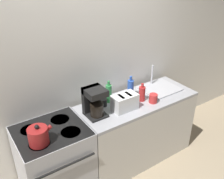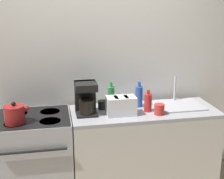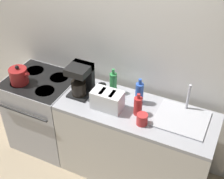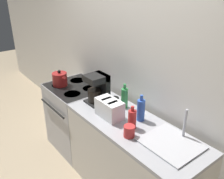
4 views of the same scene
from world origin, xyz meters
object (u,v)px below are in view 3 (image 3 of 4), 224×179
coffee_maker (81,79)px  bottle_green (113,83)px  bottle_red (138,106)px  stove (45,111)px  kettle (19,76)px  cup_red (142,119)px  bottle_blue (139,93)px  cup_black (102,88)px  toaster (107,100)px

coffee_maker → bottle_green: bearing=27.0°
bottle_red → stove: bearing=177.3°
kettle → cup_red: bearing=-1.7°
coffee_maker → bottle_red: (0.62, -0.06, -0.07)m
bottle_red → bottle_blue: bearing=107.4°
cup_black → toaster: bearing=-51.5°
kettle → toaster: (1.00, 0.03, 0.01)m
stove → cup_red: bearing=-7.7°
coffee_maker → bottle_red: bearing=-5.3°
coffee_maker → cup_red: bearing=-13.3°
kettle → bottle_blue: bearing=10.4°
cup_red → bottle_red: bearing=127.7°
kettle → toaster: size_ratio=0.81×
bottle_red → cup_black: size_ratio=2.52×
stove → bottle_blue: (1.09, 0.10, 0.55)m
stove → kettle: size_ratio=3.82×
bottle_green → cup_black: bottle_green is taller
stove → toaster: (0.85, -0.10, 0.53)m
coffee_maker → cup_black: coffee_maker is taller
coffee_maker → cup_red: 0.73m
bottle_red → coffee_maker: bearing=174.7°
toaster → cup_black: toaster is taller
bottle_green → bottle_red: (0.34, -0.20, -0.02)m
toaster → bottle_red: bearing=8.3°
toaster → bottle_red: bottle_red is taller
cup_red → toaster: bearing=169.7°
toaster → bottle_blue: bottle_blue is taller
cup_red → cup_black: bearing=153.4°
kettle → bottle_blue: bottle_blue is taller
coffee_maker → cup_black: 0.24m
bottle_red → kettle: bearing=-176.9°
coffee_maker → cup_black: bearing=29.3°
bottle_red → bottle_blue: bottle_blue is taller
bottle_blue → bottle_green: bearing=171.7°
stove → toaster: 1.01m
bottle_blue → cup_red: size_ratio=2.54×
bottle_green → cup_black: bearing=-156.9°
stove → bottle_green: 0.98m
stove → bottle_red: size_ratio=3.95×
stove → bottle_blue: size_ratio=3.29×
bottle_green → stove: bearing=-169.6°
toaster → bottle_green: size_ratio=1.06×
bottle_red → bottle_blue: size_ratio=0.83×
toaster → cup_black: 0.26m
bottle_red → cup_black: bottle_red is taller
bottle_red → cup_red: size_ratio=2.12×
bottle_blue → cup_red: bearing=-63.4°
kettle → toaster: bearing=1.6°
bottle_green → cup_red: size_ratio=2.55×
cup_black → cup_red: 0.59m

